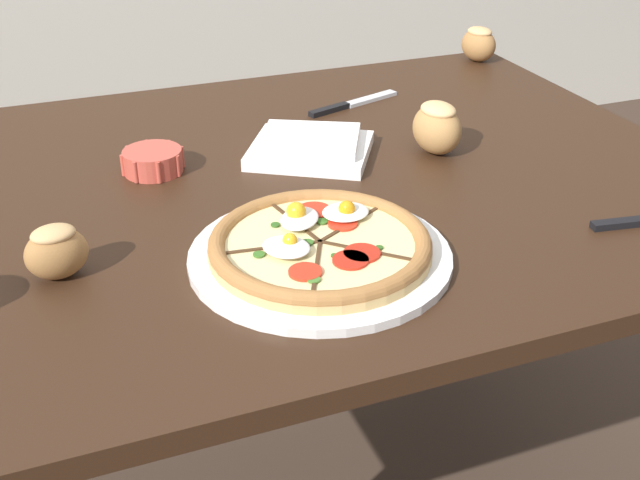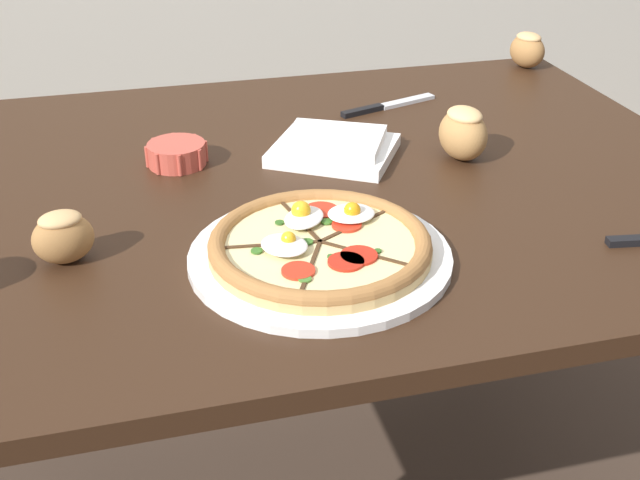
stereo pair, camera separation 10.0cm
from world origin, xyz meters
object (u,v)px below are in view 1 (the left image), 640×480
object	(u,v)px
pizza	(320,248)
napkin_folded	(310,147)
bread_piece_far	(479,43)
bread_piece_mid	(56,251)
ramekin_bowl	(153,160)
knife_spare	(353,104)
dining_table	(300,229)
bread_piece_near	(437,127)

from	to	relation	value
pizza	napkin_folded	bearing A→B (deg)	71.62
napkin_folded	bread_piece_far	size ratio (longest dim) A/B	2.52
bread_piece_far	bread_piece_mid	bearing A→B (deg)	-147.67
pizza	ramekin_bowl	size ratio (longest dim) A/B	3.38
pizza	knife_spare	world-z (taller)	pizza
napkin_folded	bread_piece_mid	xyz separation A→B (m)	(-0.41, -0.23, 0.02)
dining_table	bread_piece_mid	size ratio (longest dim) A/B	14.97
dining_table	bread_piece_near	size ratio (longest dim) A/B	12.60
ramekin_bowl	napkin_folded	world-z (taller)	same
napkin_folded	knife_spare	xyz separation A→B (m)	(0.16, 0.20, -0.01)
dining_table	pizza	xyz separation A→B (m)	(-0.06, -0.25, 0.11)
ramekin_bowl	bread_piece_far	distance (m)	0.84
dining_table	napkin_folded	bearing A→B (deg)	56.96
pizza	bread_piece_mid	bearing A→B (deg)	165.71
bread_piece_far	knife_spare	world-z (taller)	bread_piece_far
napkin_folded	ramekin_bowl	bearing A→B (deg)	172.80
napkin_folded	bread_piece_far	distance (m)	0.64
knife_spare	bread_piece_far	bearing A→B (deg)	6.31
bread_piece_near	knife_spare	bearing A→B (deg)	98.72
bread_piece_far	pizza	bearing A→B (deg)	-133.09
ramekin_bowl	bread_piece_mid	world-z (taller)	bread_piece_mid
pizza	bread_piece_near	xyz separation A→B (m)	(0.30, 0.26, 0.03)
bread_piece_mid	knife_spare	distance (m)	0.72
bread_piece_near	bread_piece_far	xyz separation A→B (m)	(0.33, 0.42, -0.01)
pizza	bread_piece_mid	xyz separation A→B (m)	(-0.31, 0.08, 0.02)
bread_piece_far	ramekin_bowl	bearing A→B (deg)	-156.99
ramekin_bowl	bread_piece_far	xyz separation A→B (m)	(0.77, 0.33, 0.02)
bread_piece_near	bread_piece_far	bearing A→B (deg)	51.84
napkin_folded	bread_piece_mid	bearing A→B (deg)	-150.43
bread_piece_mid	napkin_folded	bearing A→B (deg)	29.57
dining_table	knife_spare	world-z (taller)	knife_spare
dining_table	knife_spare	bearing A→B (deg)	52.39
dining_table	knife_spare	size ratio (longest dim) A/B	6.29
napkin_folded	knife_spare	bearing A→B (deg)	50.97
pizza	bread_piece_far	xyz separation A→B (m)	(0.63, 0.67, 0.02)
ramekin_bowl	bread_piece_far	world-z (taller)	bread_piece_far
dining_table	bread_piece_mid	xyz separation A→B (m)	(-0.37, -0.17, 0.13)
ramekin_bowl	bread_piece_mid	bearing A→B (deg)	-121.89
dining_table	bread_piece_mid	bearing A→B (deg)	-155.48
napkin_folded	bread_piece_mid	size ratio (longest dim) A/B	2.87
pizza	bread_piece_near	world-z (taller)	bread_piece_near
bread_piece_mid	dining_table	bearing A→B (deg)	24.52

